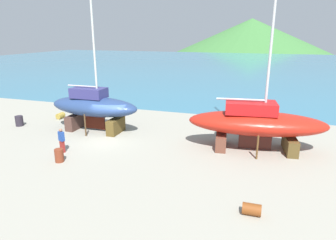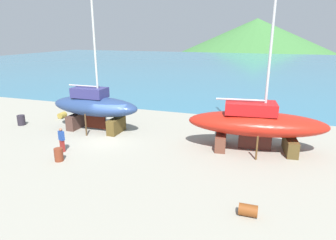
% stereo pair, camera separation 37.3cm
% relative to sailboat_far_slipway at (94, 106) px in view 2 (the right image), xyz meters
% --- Properties ---
extents(ground_plane, '(52.49, 52.49, 0.00)m').
position_rel_sailboat_far_slipway_xyz_m(ground_plane, '(1.82, -5.48, -2.05)').
color(ground_plane, gray).
extents(sea_water, '(160.67, 98.20, 0.01)m').
position_rel_sailboat_far_slipway_xyz_m(sea_water, '(1.82, 56.74, -2.05)').
color(sea_water, teal).
rests_on(sea_water, ground).
extents(headland_hill, '(151.70, 151.70, 33.27)m').
position_rel_sailboat_far_slipway_xyz_m(headland_hill, '(3.62, 176.71, -2.05)').
color(headland_hill, '#3D7639').
rests_on(headland_hill, ground).
extents(sailboat_far_slipway, '(7.59, 2.92, 12.41)m').
position_rel_sailboat_far_slipway_xyz_m(sailboat_far_slipway, '(0.00, 0.00, 0.00)').
color(sailboat_far_slipway, brown).
rests_on(sailboat_far_slipway, ground).
extents(sailboat_large_starboard, '(9.48, 4.13, 16.33)m').
position_rel_sailboat_far_slipway_xyz_m(sailboat_large_starboard, '(12.65, -0.21, -0.10)').
color(sailboat_large_starboard, brown).
rests_on(sailboat_large_starboard, ground).
extents(worker, '(0.50, 0.40, 1.67)m').
position_rel_sailboat_far_slipway_xyz_m(worker, '(0.37, -4.74, -1.18)').
color(worker, maroon).
rests_on(worker, ground).
extents(barrel_rust_far, '(0.91, 0.91, 0.88)m').
position_rel_sailboat_far_slipway_xyz_m(barrel_rust_far, '(-6.95, -0.87, -1.61)').
color(barrel_rust_far, '#29242E').
rests_on(barrel_rust_far, ground).
extents(barrel_rust_near, '(0.82, 0.54, 0.53)m').
position_rel_sailboat_far_slipway_xyz_m(barrel_rust_near, '(12.87, -8.23, -1.78)').
color(barrel_rust_near, brown).
rests_on(barrel_rust_near, ground).
extents(barrel_blue_faded, '(0.55, 0.78, 0.54)m').
position_rel_sailboat_far_slipway_xyz_m(barrel_blue_faded, '(-5.04, 2.16, -1.78)').
color(barrel_blue_faded, olive).
rests_on(barrel_blue_faded, ground).
extents(barrel_by_slipway, '(0.76, 0.76, 0.83)m').
position_rel_sailboat_far_slipway_xyz_m(barrel_by_slipway, '(1.16, -6.10, -1.63)').
color(barrel_by_slipway, brown).
rests_on(barrel_by_slipway, ground).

